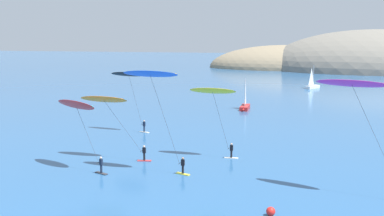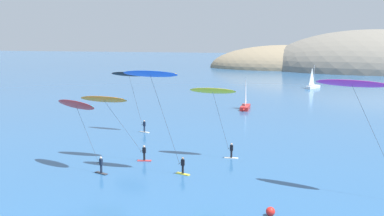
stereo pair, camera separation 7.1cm
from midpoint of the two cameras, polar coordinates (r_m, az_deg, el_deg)
The scene contains 10 objects.
headland_island at distance 191.34m, azimuth 19.51°, elevation 4.34°, with size 105.88×56.00×29.69m.
sailboat_near at distance 86.54m, azimuth 6.33°, elevation 0.23°, with size 1.42×5.88×5.70m.
sailboat_far at distance 122.77m, azimuth 14.22°, elevation 2.58°, with size 3.96×5.55×5.70m.
kitesurfer_orange at distance 52.94m, azimuth -10.08°, elevation 0.58°, with size 8.31×1.94×7.01m.
kitesurfer_red at distance 49.52m, azimuth -13.38°, elevation -0.08°, with size 6.74×3.85×7.12m.
kitesurfer_yellow at distance 52.41m, azimuth 2.68°, elevation 1.46°, with size 5.59×1.73×7.85m.
kitesurfer_blue at distance 46.74m, azimuth -4.67°, elevation 3.26°, with size 7.06×2.08×10.16m.
kitesurfer_black at distance 66.82m, azimuth -7.30°, elevation 3.44°, with size 5.85×1.99×8.40m.
kitesurfer_magenta at distance 42.32m, azimuth 18.87°, elevation 1.81°, with size 8.15×3.45×9.89m.
marker_buoy at distance 37.50m, azimuth 9.34°, elevation -12.00°, with size 0.70×0.70×0.70m, color red.
Camera 2 is at (13.27, -22.23, 13.69)m, focal length 45.00 mm.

